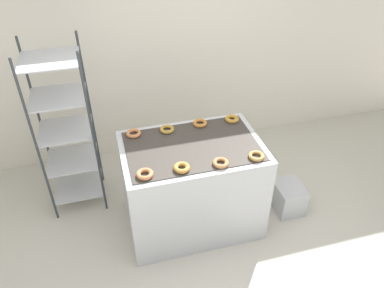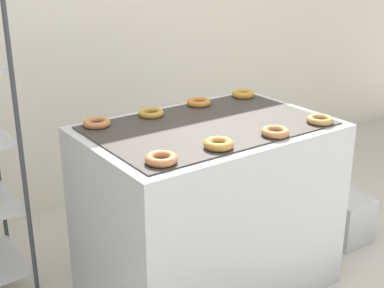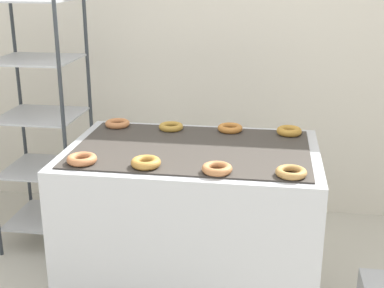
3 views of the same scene
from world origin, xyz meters
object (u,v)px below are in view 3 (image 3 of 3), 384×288
at_px(fryer_machine, 192,233).
at_px(donut_far_midright, 230,128).
at_px(donut_near_midleft, 146,163).
at_px(donut_near_right, 291,172).
at_px(baking_rack_cart, 41,116).
at_px(donut_far_midleft, 171,127).
at_px(donut_near_midright, 217,169).
at_px(donut_far_right, 289,131).
at_px(donut_far_left, 117,123).
at_px(donut_near_left, 82,159).

distance_m(fryer_machine, donut_far_midright, 0.62).
distance_m(donut_near_midleft, donut_near_right, 0.66).
relative_size(baking_rack_cart, donut_near_midleft, 12.94).
bearing_deg(donut_far_midright, donut_far_midleft, -176.67).
bearing_deg(donut_near_midright, donut_far_right, 62.07).
distance_m(donut_near_midright, donut_far_midright, 0.64).
relative_size(fryer_machine, donut_near_midleft, 9.24).
height_order(donut_near_midleft, donut_near_midright, donut_near_midleft).
bearing_deg(donut_far_midleft, baking_rack_cart, 159.15).
height_order(fryer_machine, donut_far_left, donut_far_left).
relative_size(donut_near_midleft, donut_near_right, 1.00).
bearing_deg(donut_far_midleft, fryer_machine, -60.89).
bearing_deg(donut_near_midright, donut_near_right, 1.51).
bearing_deg(baking_rack_cart, donut_far_midleft, -20.85).
xyz_separation_m(fryer_machine, donut_far_left, (-0.48, 0.31, 0.51)).
distance_m(donut_near_midleft, donut_far_midright, 0.70).
bearing_deg(donut_near_midright, donut_near_left, 177.87).
height_order(fryer_machine, donut_near_midleft, donut_near_midleft).
xyz_separation_m(baking_rack_cart, donut_far_right, (1.61, -0.35, 0.08)).
xyz_separation_m(donut_near_right, donut_far_right, (0.00, 0.62, 0.00)).
bearing_deg(donut_near_left, donut_far_right, 31.76).
bearing_deg(baking_rack_cart, donut_near_midright, -37.58).
height_order(donut_near_midleft, donut_far_midright, donut_near_midleft).
bearing_deg(donut_near_left, donut_far_midleft, 62.29).
bearing_deg(donut_far_left, donut_far_midright, 0.56).
distance_m(donut_far_midright, donut_far_right, 0.33).
relative_size(donut_near_midright, donut_far_left, 0.98).
bearing_deg(donut_near_left, donut_near_right, -0.90).
distance_m(fryer_machine, donut_near_midright, 0.62).
height_order(baking_rack_cart, donut_near_midleft, baking_rack_cart).
bearing_deg(donut_near_midleft, donut_far_left, 117.18).
xyz_separation_m(donut_near_midleft, donut_far_left, (-0.31, 0.61, -0.00)).
bearing_deg(donut_far_left, donut_near_right, -32.65).
bearing_deg(donut_near_midleft, donut_far_right, 42.24).
xyz_separation_m(fryer_machine, donut_near_midright, (0.16, -0.32, 0.51)).
height_order(donut_near_midright, donut_near_right, donut_near_midright).
relative_size(fryer_machine, donut_far_right, 9.34).
xyz_separation_m(donut_near_midleft, donut_near_midright, (0.33, -0.02, -0.00)).
bearing_deg(fryer_machine, donut_near_midleft, -119.71).
xyz_separation_m(fryer_machine, baking_rack_cart, (-1.11, 0.66, 0.43)).
bearing_deg(donut_far_right, donut_far_midright, 177.75).
bearing_deg(donut_near_midleft, baking_rack_cart, 134.51).
height_order(donut_far_midleft, donut_far_midright, donut_far_midright).
bearing_deg(donut_near_left, donut_far_midright, 43.57).
relative_size(donut_near_right, donut_far_right, 1.01).
bearing_deg(donut_far_midleft, donut_near_left, -117.71).
height_order(baking_rack_cart, donut_near_midright, baking_rack_cart).
relative_size(donut_near_midleft, donut_far_left, 0.99).
xyz_separation_m(donut_near_midright, donut_far_midleft, (-0.33, 0.62, -0.00)).
bearing_deg(donut_far_right, donut_near_midright, -117.93).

